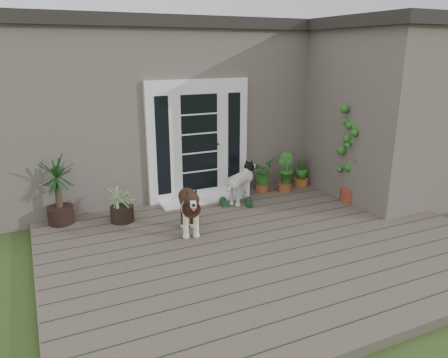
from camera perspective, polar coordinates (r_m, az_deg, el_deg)
name	(u,v)px	position (r m, az deg, el deg)	size (l,w,h in m)	color
deck	(270,245)	(6.21, 6.21, -8.85)	(6.20, 4.60, 0.12)	#6B5B4C
house_main	(172,107)	(9.55, -6.95, 9.57)	(7.40, 4.00, 3.10)	#665E54
roof_main	(169,27)	(9.49, -7.33, 19.50)	(7.60, 4.20, 0.20)	#2D2826
house_wing	(378,118)	(8.37, 19.90, 7.67)	(1.60, 2.40, 3.10)	#665E54
roof_wing	(388,23)	(8.29, 21.09, 18.97)	(1.80, 2.60, 0.20)	#2D2826
door_unit	(199,141)	(7.64, -3.40, 5.14)	(1.90, 0.14, 2.15)	white
door_step	(204,199)	(7.74, -2.71, -2.76)	(1.60, 0.40, 0.05)	white
brindle_dog	(189,211)	(6.33, -4.69, -4.24)	(0.36, 0.84, 0.70)	#3A2215
white_dog	(240,186)	(7.57, 2.14, -0.92)	(0.32, 0.75, 0.63)	white
spider_plant	(121,202)	(6.93, -13.60, -2.97)	(0.62, 0.62, 0.66)	#9DB56F
yucca	(58,191)	(7.07, -21.35, -1.45)	(0.75, 0.75, 1.08)	black
herb_a	(262,178)	(8.18, 5.16, 0.20)	(0.45, 0.45, 0.57)	#1A5C1B
herb_b	(285,178)	(8.28, 8.16, 0.18)	(0.36, 0.36, 0.54)	#1D6521
herb_c	(301,174)	(8.66, 10.29, 0.66)	(0.32, 0.32, 0.49)	#195A1C
sapling	(353,153)	(7.80, 16.95, 3.35)	(0.53, 0.53, 1.80)	#265217
clog_left	(224,202)	(7.53, 0.00, -3.12)	(0.15, 0.32, 0.10)	#16381B
clog_right	(249,202)	(7.54, 3.37, -3.13)	(0.15, 0.32, 0.10)	#143217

